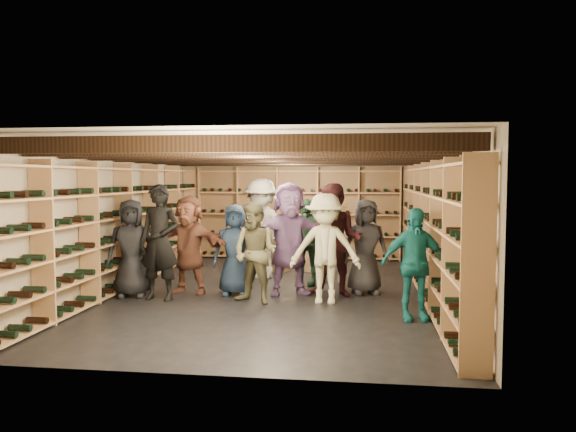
{
  "coord_description": "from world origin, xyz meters",
  "views": [
    {
      "loc": [
        1.48,
        -9.16,
        1.92
      ],
      "look_at": [
        0.25,
        0.2,
        1.26
      ],
      "focal_mm": 35.0,
      "sensor_mm": 36.0,
      "label": 1
    }
  ],
  "objects_px": {
    "person_12": "(366,246)",
    "crate_stack_right": "(275,255)",
    "crate_loose": "(319,264)",
    "person_6": "(235,250)",
    "person_11": "(289,239)",
    "crate_stack_left": "(312,255)",
    "person_2": "(255,253)",
    "person_4": "(414,264)",
    "person_7": "(333,239)",
    "person_3": "(325,249)",
    "person_8": "(335,240)",
    "person_1": "(159,242)",
    "person_5": "(189,244)",
    "person_9": "(262,229)",
    "person_0": "(131,248)",
    "person_10": "(306,242)"
  },
  "relations": [
    {
      "from": "person_12",
      "to": "crate_stack_right",
      "type": "bearing_deg",
      "value": 115.96
    },
    {
      "from": "crate_loose",
      "to": "person_6",
      "type": "relative_size",
      "value": 0.34
    },
    {
      "from": "crate_stack_right",
      "to": "person_11",
      "type": "relative_size",
      "value": 0.37
    },
    {
      "from": "crate_stack_left",
      "to": "person_2",
      "type": "xyz_separation_m",
      "value": [
        -0.59,
        -2.99,
        0.43
      ]
    },
    {
      "from": "person_4",
      "to": "person_7",
      "type": "distance_m",
      "value": 2.83
    },
    {
      "from": "person_7",
      "to": "person_11",
      "type": "xyz_separation_m",
      "value": [
        -0.64,
        -1.16,
        0.13
      ]
    },
    {
      "from": "person_3",
      "to": "person_11",
      "type": "height_order",
      "value": "person_11"
    },
    {
      "from": "crate_loose",
      "to": "person_2",
      "type": "xyz_separation_m",
      "value": [
        -0.71,
        -3.4,
        0.69
      ]
    },
    {
      "from": "person_4",
      "to": "person_8",
      "type": "xyz_separation_m",
      "value": [
        -1.12,
        1.4,
        0.15
      ]
    },
    {
      "from": "person_4",
      "to": "crate_stack_right",
      "type": "bearing_deg",
      "value": 113.67
    },
    {
      "from": "person_3",
      "to": "person_6",
      "type": "xyz_separation_m",
      "value": [
        -1.49,
        0.4,
        -0.09
      ]
    },
    {
      "from": "person_1",
      "to": "person_6",
      "type": "bearing_deg",
      "value": 31.79
    },
    {
      "from": "person_3",
      "to": "person_8",
      "type": "relative_size",
      "value": 0.92
    },
    {
      "from": "person_5",
      "to": "person_9",
      "type": "height_order",
      "value": "person_9"
    },
    {
      "from": "crate_stack_right",
      "to": "person_5",
      "type": "bearing_deg",
      "value": -115.38
    },
    {
      "from": "person_8",
      "to": "person_11",
      "type": "height_order",
      "value": "person_11"
    },
    {
      "from": "person_5",
      "to": "person_0",
      "type": "bearing_deg",
      "value": -142.96
    },
    {
      "from": "person_4",
      "to": "person_11",
      "type": "bearing_deg",
      "value": 132.49
    },
    {
      "from": "person_5",
      "to": "person_7",
      "type": "relative_size",
      "value": 1.03
    },
    {
      "from": "person_0",
      "to": "person_7",
      "type": "distance_m",
      "value": 3.54
    },
    {
      "from": "person_5",
      "to": "person_11",
      "type": "distance_m",
      "value": 1.67
    },
    {
      "from": "crate_stack_right",
      "to": "person_9",
      "type": "xyz_separation_m",
      "value": [
        -0.12,
        -0.84,
        0.6
      ]
    },
    {
      "from": "person_10",
      "to": "person_1",
      "type": "bearing_deg",
      "value": -131.92
    },
    {
      "from": "person_3",
      "to": "person_11",
      "type": "bearing_deg",
      "value": 137.74
    },
    {
      "from": "person_2",
      "to": "crate_stack_left",
      "type": "bearing_deg",
      "value": 101.3
    },
    {
      "from": "person_3",
      "to": "person_12",
      "type": "height_order",
      "value": "person_3"
    },
    {
      "from": "person_1",
      "to": "person_9",
      "type": "xyz_separation_m",
      "value": [
        1.26,
        1.99,
        0.04
      ]
    },
    {
      "from": "person_12",
      "to": "person_1",
      "type": "bearing_deg",
      "value": 178.56
    },
    {
      "from": "crate_loose",
      "to": "person_3",
      "type": "bearing_deg",
      "value": -83.95
    },
    {
      "from": "crate_stack_right",
      "to": "person_5",
      "type": "distance_m",
      "value": 2.57
    },
    {
      "from": "person_4",
      "to": "person_11",
      "type": "xyz_separation_m",
      "value": [
        -1.86,
        1.4,
        0.16
      ]
    },
    {
      "from": "crate_loose",
      "to": "person_5",
      "type": "xyz_separation_m",
      "value": [
        -1.94,
        -2.8,
        0.73
      ]
    },
    {
      "from": "crate_loose",
      "to": "person_2",
      "type": "height_order",
      "value": "person_2"
    },
    {
      "from": "crate_stack_right",
      "to": "person_8",
      "type": "bearing_deg",
      "value": -58.84
    },
    {
      "from": "person_0",
      "to": "person_8",
      "type": "relative_size",
      "value": 0.86
    },
    {
      "from": "crate_loose",
      "to": "person_1",
      "type": "height_order",
      "value": "person_1"
    },
    {
      "from": "person_2",
      "to": "person_6",
      "type": "distance_m",
      "value": 0.72
    },
    {
      "from": "person_3",
      "to": "person_11",
      "type": "xyz_separation_m",
      "value": [
        -0.62,
        0.54,
        0.08
      ]
    },
    {
      "from": "person_1",
      "to": "person_11",
      "type": "height_order",
      "value": "person_11"
    },
    {
      "from": "person_0",
      "to": "person_3",
      "type": "xyz_separation_m",
      "value": [
        3.11,
        -0.05,
        0.05
      ]
    },
    {
      "from": "person_10",
      "to": "person_11",
      "type": "bearing_deg",
      "value": -89.14
    },
    {
      "from": "person_0",
      "to": "person_4",
      "type": "relative_size",
      "value": 1.04
    },
    {
      "from": "person_0",
      "to": "person_2",
      "type": "relative_size",
      "value": 1.01
    },
    {
      "from": "person_10",
      "to": "person_11",
      "type": "height_order",
      "value": "person_11"
    },
    {
      "from": "crate_stack_right",
      "to": "crate_loose",
      "type": "relative_size",
      "value": 1.36
    },
    {
      "from": "person_1",
      "to": "person_5",
      "type": "distance_m",
      "value": 0.63
    },
    {
      "from": "crate_stack_left",
      "to": "person_8",
      "type": "relative_size",
      "value": 0.37
    },
    {
      "from": "crate_stack_left",
      "to": "person_3",
      "type": "bearing_deg",
      "value": -80.78
    },
    {
      "from": "crate_loose",
      "to": "person_7",
      "type": "bearing_deg",
      "value": -76.63
    },
    {
      "from": "crate_stack_left",
      "to": "person_9",
      "type": "relative_size",
      "value": 0.36
    }
  ]
}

